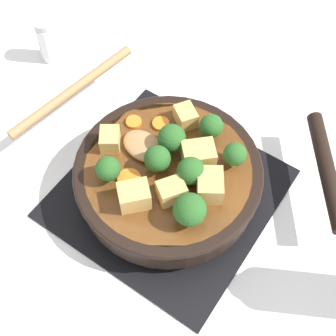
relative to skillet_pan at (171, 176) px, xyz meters
The scene contains 21 objects.
ground_plane 0.05m from the skillet_pan, 35.45° to the left, with size 2.40×2.40×0.00m, color white.
front_burner_grate 0.04m from the skillet_pan, 35.45° to the left, with size 0.31×0.31×0.03m.
skillet_pan is the anchor object (origin of this frame).
wooden_spoon 0.15m from the skillet_pan, ahead, with size 0.22×0.25×0.02m.
tofu_cube_center_large 0.08m from the skillet_pan, behind, with size 0.04×0.04×0.04m, color tan.
tofu_cube_near_handle 0.06m from the skillet_pan, 125.58° to the left, with size 0.04×0.03×0.03m, color tan.
tofu_cube_east_chunk 0.06m from the skillet_pan, 133.01° to the right, with size 0.05×0.04×0.04m, color tan.
tofu_cube_west_chunk 0.09m from the skillet_pan, 70.95° to the right, with size 0.04×0.03×0.03m, color tan.
tofu_cube_back_piece 0.10m from the skillet_pan, ahead, with size 0.04×0.03×0.03m, color tan.
tofu_cube_front_piece 0.08m from the skillet_pan, 82.37° to the left, with size 0.04×0.03×0.03m, color tan.
broccoli_floret_near_spoon 0.10m from the skillet_pan, 140.86° to the right, with size 0.03×0.03×0.04m.
broccoli_floret_center_top 0.06m from the skillet_pan, 58.07° to the right, with size 0.04×0.04×0.05m.
broccoli_floret_east_rim 0.09m from the skillet_pan, 101.84° to the right, with size 0.04×0.04×0.04m.
broccoli_floret_west_rim 0.05m from the skillet_pan, 38.02° to the left, with size 0.04×0.04×0.05m.
broccoli_floret_north_edge 0.10m from the skillet_pan, 140.89° to the left, with size 0.05×0.05×0.05m.
broccoli_floret_south_cluster 0.10m from the skillet_pan, 45.63° to the left, with size 0.04×0.04×0.04m.
broccoli_floret_mid_floret 0.06m from the skillet_pan, 168.92° to the left, with size 0.04×0.04×0.05m.
carrot_slice_orange_thin 0.10m from the skillet_pan, 21.02° to the right, with size 0.02×0.02×0.01m, color orange.
carrot_slice_near_center 0.08m from the skillet_pan, 44.99° to the right, with size 0.03×0.03×0.01m, color orange.
carrot_slice_edge_slice 0.07m from the skillet_pan, 53.18° to the left, with size 0.03×0.03×0.01m, color orange.
salt_shaker 0.37m from the skillet_pan, 18.45° to the right, with size 0.04×0.04×0.09m.
Camera 1 is at (-0.20, 0.30, 0.65)m, focal length 50.00 mm.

